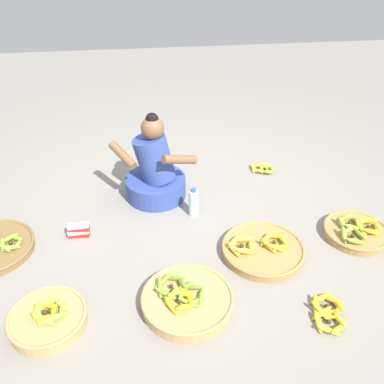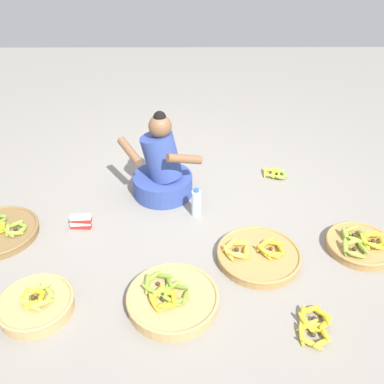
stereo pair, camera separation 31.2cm
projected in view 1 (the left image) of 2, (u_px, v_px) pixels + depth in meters
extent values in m
plane|color=gray|center=(189.00, 213.00, 3.49)|extent=(10.00, 10.00, 0.00)
cylinder|color=#334793|center=(156.00, 187.00, 3.66)|extent=(0.52, 0.52, 0.18)
cylinder|color=#334793|center=(154.00, 158.00, 3.50)|extent=(0.43, 0.37, 0.44)
sphere|color=brown|center=(153.00, 128.00, 3.34)|extent=(0.19, 0.19, 0.19)
sphere|color=black|center=(152.00, 119.00, 3.30)|extent=(0.10, 0.10, 0.10)
cylinder|color=brown|center=(123.00, 155.00, 3.39)|extent=(0.24, 0.29, 0.16)
cylinder|color=brown|center=(180.00, 160.00, 3.33)|extent=(0.31, 0.19, 0.16)
cylinder|color=#A87F47|center=(263.00, 251.00, 3.06)|extent=(0.59, 0.59, 0.06)
torus|color=#A87F47|center=(263.00, 248.00, 3.05)|extent=(0.61, 0.61, 0.02)
ellipsoid|color=yellow|center=(283.00, 240.00, 3.06)|extent=(0.04, 0.15, 0.08)
ellipsoid|color=yellow|center=(276.00, 236.00, 3.11)|extent=(0.15, 0.11, 0.08)
ellipsoid|color=yellow|center=(268.00, 236.00, 3.10)|extent=(0.15, 0.09, 0.08)
ellipsoid|color=yellow|center=(266.00, 239.00, 3.09)|extent=(0.12, 0.14, 0.06)
ellipsoid|color=yellow|center=(269.00, 246.00, 3.01)|extent=(0.12, 0.14, 0.09)
ellipsoid|color=yellow|center=(276.00, 247.00, 3.00)|extent=(0.15, 0.05, 0.09)
ellipsoid|color=yellow|center=(281.00, 247.00, 3.01)|extent=(0.15, 0.10, 0.07)
sphere|color=#382D19|center=(274.00, 242.00, 3.06)|extent=(0.03, 0.03, 0.03)
ellipsoid|color=yellow|center=(251.00, 246.00, 3.02)|extent=(0.06, 0.16, 0.07)
ellipsoid|color=yellow|center=(243.00, 239.00, 3.07)|extent=(0.16, 0.09, 0.09)
ellipsoid|color=yellow|center=(234.00, 241.00, 3.06)|extent=(0.14, 0.13, 0.08)
ellipsoid|color=yellow|center=(234.00, 249.00, 2.99)|extent=(0.10, 0.16, 0.06)
ellipsoid|color=yellow|center=(245.00, 251.00, 2.96)|extent=(0.16, 0.06, 0.10)
sphere|color=#382D19|center=(242.00, 246.00, 3.02)|extent=(0.03, 0.03, 0.03)
cylinder|color=tan|center=(187.00, 301.00, 2.66)|extent=(0.58, 0.58, 0.08)
torus|color=tan|center=(187.00, 297.00, 2.64)|extent=(0.59, 0.59, 0.02)
ellipsoid|color=olive|center=(201.00, 296.00, 2.61)|extent=(0.06, 0.15, 0.06)
ellipsoid|color=olive|center=(194.00, 287.00, 2.67)|extent=(0.14, 0.09, 0.07)
ellipsoid|color=olive|center=(185.00, 288.00, 2.66)|extent=(0.14, 0.09, 0.08)
ellipsoid|color=olive|center=(181.00, 295.00, 2.62)|extent=(0.04, 0.15, 0.06)
ellipsoid|color=olive|center=(188.00, 302.00, 2.56)|extent=(0.14, 0.08, 0.07)
ellipsoid|color=olive|center=(197.00, 301.00, 2.58)|extent=(0.14, 0.10, 0.07)
sphere|color=#382D19|center=(191.00, 295.00, 2.62)|extent=(0.03, 0.03, 0.03)
ellipsoid|color=olive|center=(182.00, 283.00, 2.69)|extent=(0.07, 0.16, 0.08)
ellipsoid|color=olive|center=(175.00, 278.00, 2.73)|extent=(0.16, 0.10, 0.08)
ellipsoid|color=olive|center=(164.00, 281.00, 2.72)|extent=(0.15, 0.13, 0.06)
ellipsoid|color=olive|center=(160.00, 287.00, 2.67)|extent=(0.03, 0.16, 0.07)
ellipsoid|color=olive|center=(166.00, 294.00, 2.62)|extent=(0.16, 0.11, 0.07)
ellipsoid|color=olive|center=(178.00, 293.00, 2.63)|extent=(0.16, 0.11, 0.08)
sphere|color=#382D19|center=(171.00, 286.00, 2.68)|extent=(0.03, 0.03, 0.03)
ellipsoid|color=gold|center=(190.00, 299.00, 2.58)|extent=(0.04, 0.14, 0.09)
ellipsoid|color=gold|center=(184.00, 294.00, 2.62)|extent=(0.14, 0.10, 0.06)
ellipsoid|color=gold|center=(172.00, 296.00, 2.60)|extent=(0.13, 0.13, 0.08)
ellipsoid|color=gold|center=(171.00, 305.00, 2.54)|extent=(0.10, 0.14, 0.07)
ellipsoid|color=gold|center=(185.00, 307.00, 2.53)|extent=(0.14, 0.10, 0.09)
sphere|color=#382D19|center=(180.00, 301.00, 2.57)|extent=(0.03, 0.03, 0.03)
cylinder|color=#A87F47|center=(356.00, 233.00, 3.23)|extent=(0.48, 0.48, 0.06)
torus|color=#A87F47|center=(357.00, 230.00, 3.21)|extent=(0.50, 0.50, 0.02)
ellipsoid|color=yellow|center=(377.00, 227.00, 3.19)|extent=(0.07, 0.16, 0.08)
ellipsoid|color=yellow|center=(369.00, 221.00, 3.24)|extent=(0.15, 0.11, 0.10)
ellipsoid|color=yellow|center=(363.00, 221.00, 3.25)|extent=(0.15, 0.06, 0.08)
ellipsoid|color=yellow|center=(359.00, 224.00, 3.23)|extent=(0.12, 0.14, 0.06)
ellipsoid|color=yellow|center=(361.00, 228.00, 3.18)|extent=(0.07, 0.15, 0.09)
ellipsoid|color=yellow|center=(372.00, 232.00, 3.14)|extent=(0.15, 0.04, 0.09)
ellipsoid|color=yellow|center=(376.00, 231.00, 3.16)|extent=(0.14, 0.12, 0.07)
sphere|color=#382D19|center=(368.00, 227.00, 3.20)|extent=(0.03, 0.03, 0.03)
ellipsoid|color=#8CAD38|center=(357.00, 221.00, 3.25)|extent=(0.05, 0.15, 0.09)
ellipsoid|color=#8CAD38|center=(345.00, 217.00, 3.29)|extent=(0.15, 0.06, 0.09)
ellipsoid|color=#8CAD38|center=(342.00, 224.00, 3.22)|extent=(0.06, 0.15, 0.09)
ellipsoid|color=#8CAD38|center=(353.00, 228.00, 3.18)|extent=(0.15, 0.05, 0.09)
sphere|color=#382D19|center=(350.00, 223.00, 3.24)|extent=(0.03, 0.03, 0.03)
ellipsoid|color=#8CAD38|center=(360.00, 235.00, 3.13)|extent=(0.06, 0.15, 0.06)
ellipsoid|color=#8CAD38|center=(348.00, 230.00, 3.16)|extent=(0.15, 0.06, 0.08)
ellipsoid|color=#8CAD38|center=(344.00, 235.00, 3.11)|extent=(0.06, 0.15, 0.10)
ellipsoid|color=#8CAD38|center=(356.00, 241.00, 3.05)|extent=(0.15, 0.05, 0.08)
sphere|color=#382D19|center=(353.00, 236.00, 3.11)|extent=(0.03, 0.03, 0.03)
cylinder|color=tan|center=(48.00, 320.00, 2.53)|extent=(0.46, 0.46, 0.09)
torus|color=tan|center=(47.00, 315.00, 2.51)|extent=(0.48, 0.48, 0.02)
ellipsoid|color=#9EB747|center=(62.00, 309.00, 2.51)|extent=(0.04, 0.16, 0.07)
ellipsoid|color=#9EB747|center=(61.00, 305.00, 2.54)|extent=(0.13, 0.14, 0.06)
ellipsoid|color=#9EB747|center=(50.00, 302.00, 2.55)|extent=(0.16, 0.06, 0.08)
ellipsoid|color=#9EB747|center=(42.00, 306.00, 2.53)|extent=(0.12, 0.15, 0.08)
ellipsoid|color=#9EB747|center=(38.00, 314.00, 2.48)|extent=(0.07, 0.16, 0.07)
ellipsoid|color=#9EB747|center=(44.00, 320.00, 2.44)|extent=(0.16, 0.09, 0.08)
ellipsoid|color=#9EB747|center=(57.00, 316.00, 2.46)|extent=(0.14, 0.13, 0.08)
sphere|color=#382D19|center=(50.00, 311.00, 2.50)|extent=(0.03, 0.03, 0.03)
ellipsoid|color=gold|center=(54.00, 310.00, 2.50)|extent=(0.05, 0.12, 0.08)
ellipsoid|color=gold|center=(51.00, 306.00, 2.53)|extent=(0.12, 0.09, 0.08)
ellipsoid|color=gold|center=(42.00, 307.00, 2.53)|extent=(0.12, 0.09, 0.07)
ellipsoid|color=gold|center=(36.00, 311.00, 2.49)|extent=(0.06, 0.12, 0.08)
ellipsoid|color=gold|center=(38.00, 318.00, 2.45)|extent=(0.11, 0.10, 0.08)
ellipsoid|color=gold|center=(48.00, 318.00, 2.46)|extent=(0.12, 0.09, 0.07)
sphere|color=#382D19|center=(45.00, 312.00, 2.49)|extent=(0.03, 0.03, 0.03)
ellipsoid|color=#8CAD38|center=(18.00, 244.00, 3.06)|extent=(0.06, 0.13, 0.05)
ellipsoid|color=#8CAD38|center=(17.00, 238.00, 3.10)|extent=(0.12, 0.11, 0.07)
ellipsoid|color=#8CAD38|center=(10.00, 238.00, 3.10)|extent=(0.13, 0.07, 0.07)
ellipsoid|color=#8CAD38|center=(2.00, 245.00, 3.04)|extent=(0.06, 0.14, 0.06)
ellipsoid|color=#8CAD38|center=(4.00, 248.00, 3.02)|extent=(0.12, 0.11, 0.06)
ellipsoid|color=#8CAD38|center=(11.00, 247.00, 3.02)|extent=(0.14, 0.07, 0.07)
sphere|color=#382D19|center=(11.00, 243.00, 3.06)|extent=(0.03, 0.03, 0.03)
ellipsoid|color=yellow|center=(266.00, 168.00, 4.03)|extent=(0.05, 0.14, 0.08)
ellipsoid|color=yellow|center=(259.00, 165.00, 4.09)|extent=(0.14, 0.05, 0.07)
ellipsoid|color=yellow|center=(253.00, 168.00, 4.03)|extent=(0.05, 0.14, 0.08)
ellipsoid|color=yellow|center=(262.00, 171.00, 3.98)|extent=(0.14, 0.05, 0.08)
sphere|color=#382D19|center=(260.00, 169.00, 4.04)|extent=(0.03, 0.03, 0.03)
ellipsoid|color=#8CAD38|center=(272.00, 169.00, 4.02)|extent=(0.04, 0.12, 0.06)
ellipsoid|color=#8CAD38|center=(266.00, 167.00, 4.06)|extent=(0.12, 0.06, 0.07)
ellipsoid|color=#8CAD38|center=(261.00, 170.00, 4.02)|extent=(0.05, 0.12, 0.06)
ellipsoid|color=#8CAD38|center=(269.00, 172.00, 3.98)|extent=(0.12, 0.06, 0.07)
sphere|color=#382D19|center=(267.00, 169.00, 4.02)|extent=(0.04, 0.04, 0.04)
ellipsoid|color=gold|center=(338.00, 305.00, 2.64)|extent=(0.04, 0.16, 0.09)
ellipsoid|color=gold|center=(333.00, 300.00, 2.68)|extent=(0.12, 0.15, 0.07)
ellipsoid|color=gold|center=(321.00, 298.00, 2.69)|extent=(0.16, 0.07, 0.07)
ellipsoid|color=gold|center=(316.00, 305.00, 2.65)|extent=(0.08, 0.16, 0.07)
ellipsoid|color=gold|center=(321.00, 311.00, 2.60)|extent=(0.12, 0.15, 0.09)
ellipsoid|color=gold|center=(329.00, 315.00, 2.58)|extent=(0.16, 0.07, 0.06)
ellipsoid|color=gold|center=(338.00, 310.00, 2.60)|extent=(0.13, 0.14, 0.09)
sphere|color=#382D19|center=(327.00, 306.00, 2.64)|extent=(0.03, 0.03, 0.03)
ellipsoid|color=yellow|center=(339.00, 319.00, 2.56)|extent=(0.05, 0.15, 0.07)
ellipsoid|color=yellow|center=(328.00, 313.00, 2.59)|extent=(0.15, 0.08, 0.08)
ellipsoid|color=yellow|center=(322.00, 313.00, 2.59)|extent=(0.15, 0.08, 0.08)
ellipsoid|color=yellow|center=(318.00, 322.00, 2.54)|extent=(0.04, 0.15, 0.07)
ellipsoid|color=yellow|center=(329.00, 330.00, 2.49)|extent=(0.15, 0.09, 0.07)
ellipsoid|color=yellow|center=(338.00, 329.00, 2.50)|extent=(0.15, 0.11, 0.07)
sphere|color=#382D19|center=(329.00, 322.00, 2.54)|extent=(0.03, 0.03, 0.03)
cylinder|color=silver|center=(194.00, 203.00, 3.41)|extent=(0.08, 0.08, 0.23)
cylinder|color=#2D59B7|center=(194.00, 190.00, 3.34)|extent=(0.04, 0.04, 0.02)
cube|color=red|center=(79.00, 235.00, 3.24)|extent=(0.16, 0.06, 0.03)
cube|color=white|center=(78.00, 231.00, 3.22)|extent=(0.16, 0.06, 0.03)
cube|color=red|center=(79.00, 229.00, 3.20)|extent=(0.16, 0.06, 0.03)
cube|color=white|center=(78.00, 226.00, 3.19)|extent=(0.16, 0.06, 0.03)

